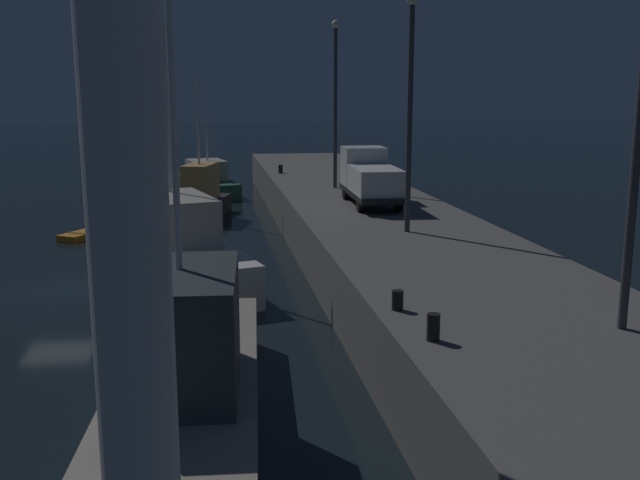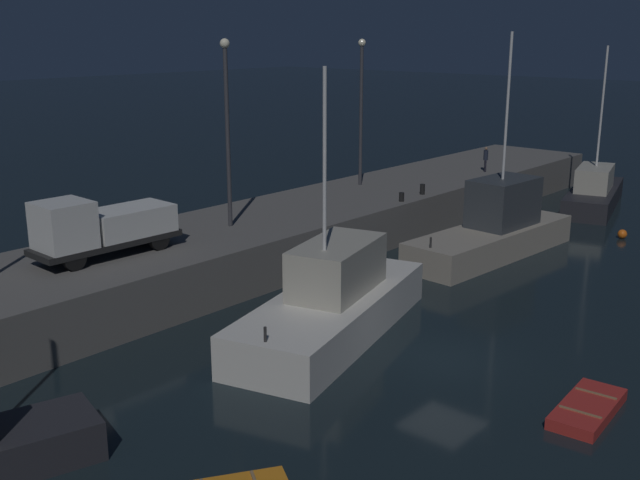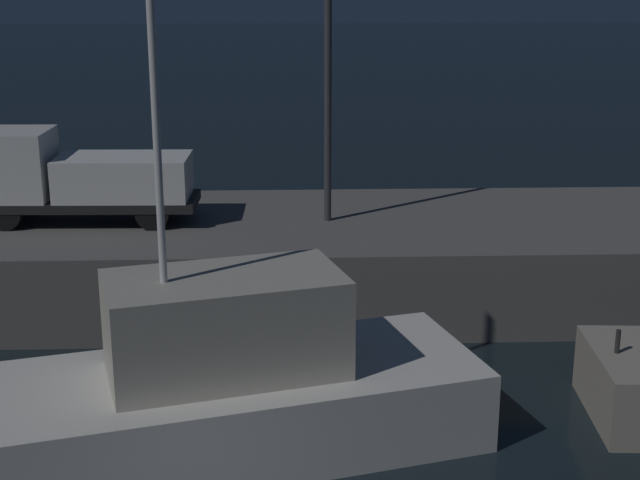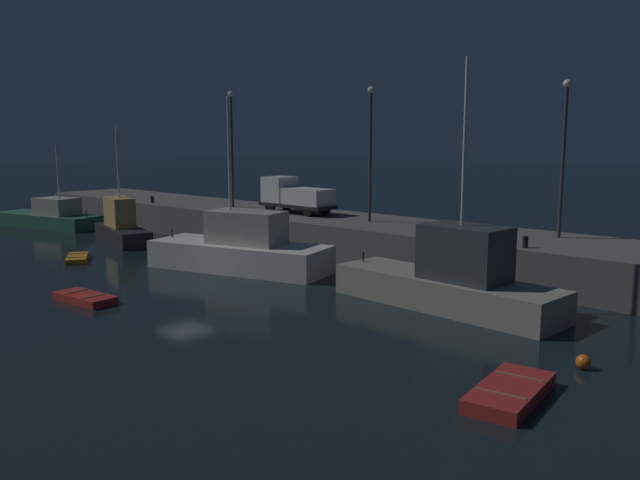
# 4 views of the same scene
# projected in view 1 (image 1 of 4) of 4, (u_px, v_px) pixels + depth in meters

# --- Properties ---
(ground_plane) EXTENTS (320.00, 320.00, 0.00)m
(ground_plane) POSITION_uv_depth(u_px,v_px,m) (55.00, 290.00, 27.75)
(ground_plane) COLOR black
(pier_quay) EXTENTS (68.23, 7.28, 2.27)m
(pier_quay) POSITION_uv_depth(u_px,v_px,m) (396.00, 250.00, 29.53)
(pier_quay) COLOR #5B5956
(pier_quay) RESTS_ON ground
(fishing_trawler_red) EXTENTS (11.20, 3.78, 11.11)m
(fishing_trawler_red) POSITION_uv_depth(u_px,v_px,m) (186.00, 378.00, 15.79)
(fishing_trawler_red) COLOR gray
(fishing_trawler_red) RESTS_ON ground
(fishing_boat_blue) EXTENTS (10.86, 5.31, 7.03)m
(fishing_boat_blue) POSITION_uv_depth(u_px,v_px,m) (204.00, 181.00, 54.44)
(fishing_boat_blue) COLOR #2D6647
(fishing_boat_blue) RESTS_ON ground
(fishing_boat_white) EXTENTS (11.35, 6.34, 10.00)m
(fishing_boat_white) POSITION_uv_depth(u_px,v_px,m) (177.00, 251.00, 28.89)
(fishing_boat_white) COLOR silver
(fishing_boat_white) RESTS_ON ground
(fishing_boat_orange) EXTENTS (7.77, 4.04, 8.47)m
(fishing_boat_orange) POSITION_uv_depth(u_px,v_px,m) (199.00, 200.00, 42.87)
(fishing_boat_orange) COLOR #232328
(fishing_boat_orange) RESTS_ON ground
(dinghy_orange_near) EXTENTS (3.11, 2.58, 0.36)m
(dinghy_orange_near) POSITION_uv_depth(u_px,v_px,m) (85.00, 234.00, 37.86)
(dinghy_orange_near) COLOR orange
(dinghy_orange_near) RESTS_ON ground
(lamp_post_west) EXTENTS (0.44, 0.44, 8.84)m
(lamp_post_west) POSITION_uv_depth(u_px,v_px,m) (335.00, 93.00, 38.96)
(lamp_post_west) COLOR #38383D
(lamp_post_west) RESTS_ON pier_quay
(lamp_post_east) EXTENTS (0.44, 0.44, 8.56)m
(lamp_post_east) POSITION_uv_depth(u_px,v_px,m) (410.00, 97.00, 26.38)
(lamp_post_east) COLOR #38383D
(lamp_post_east) RESTS_ON pier_quay
(utility_truck) EXTENTS (6.17, 2.12, 2.54)m
(utility_truck) POSITION_uv_depth(u_px,v_px,m) (370.00, 177.00, 33.80)
(utility_truck) COLOR black
(utility_truck) RESTS_ON pier_quay
(bollard_west) EXTENTS (0.28, 0.28, 0.54)m
(bollard_west) POSITION_uv_depth(u_px,v_px,m) (281.00, 169.00, 46.99)
(bollard_west) COLOR black
(bollard_west) RESTS_ON pier_quay
(bollard_central) EXTENTS (0.28, 0.28, 0.48)m
(bollard_central) POSITION_uv_depth(u_px,v_px,m) (398.00, 300.00, 17.46)
(bollard_central) COLOR black
(bollard_central) RESTS_ON pier_quay
(bollard_east) EXTENTS (0.28, 0.28, 0.58)m
(bollard_east) POSITION_uv_depth(u_px,v_px,m) (433.00, 327.00, 15.30)
(bollard_east) COLOR black
(bollard_east) RESTS_ON pier_quay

